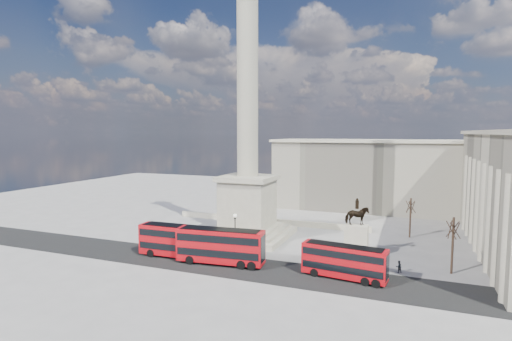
{
  "coord_description": "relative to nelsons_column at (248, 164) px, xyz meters",
  "views": [
    {
      "loc": [
        26.41,
        -58.34,
        18.24
      ],
      "look_at": [
        3.36,
        0.38,
        12.25
      ],
      "focal_mm": 28.0,
      "sensor_mm": 36.0,
      "label": 1
    }
  ],
  "objects": [
    {
      "name": "ground",
      "position": [
        0.0,
        -5.0,
        -12.92
      ],
      "size": [
        180.0,
        180.0,
        0.0
      ],
      "primitive_type": "plane",
      "color": "#97948F",
      "rests_on": "ground"
    },
    {
      "name": "asphalt_road",
      "position": [
        5.0,
        -15.0,
        -12.91
      ],
      "size": [
        120.0,
        9.0,
        0.01
      ],
      "primitive_type": "cube",
      "color": "black",
      "rests_on": "ground"
    },
    {
      "name": "nelsons_column",
      "position": [
        0.0,
        0.0,
        0.0
      ],
      "size": [
        14.0,
        14.0,
        49.85
      ],
      "color": "#AFA992",
      "rests_on": "ground"
    },
    {
      "name": "balustrade_wall",
      "position": [
        0.0,
        11.0,
        -12.37
      ],
      "size": [
        40.0,
        0.6,
        1.1
      ],
      "primitive_type": "cube",
      "color": "#BDB59D",
      "rests_on": "ground"
    },
    {
      "name": "building_northeast",
      "position": [
        20.0,
        35.0,
        -4.59
      ],
      "size": [
        51.0,
        17.0,
        16.6
      ],
      "color": "beige",
      "rests_on": "ground"
    },
    {
      "name": "red_bus_a",
      "position": [
        -4.96,
        -14.45,
        -10.41
      ],
      "size": [
        11.84,
        3.05,
        4.78
      ],
      "rotation": [
        0.0,
        0.0,
        0.03
      ],
      "color": "#B30910",
      "rests_on": "ground"
    },
    {
      "name": "red_bus_b",
      "position": [
        2.13,
        -14.83,
        -10.31
      ],
      "size": [
        12.49,
        3.98,
        4.98
      ],
      "rotation": [
        0.0,
        0.0,
        0.1
      ],
      "color": "#B30910",
      "rests_on": "ground"
    },
    {
      "name": "red_bus_c",
      "position": [
        19.0,
        -14.21,
        -10.68
      ],
      "size": [
        10.72,
        3.72,
        4.26
      ],
      "rotation": [
        0.0,
        0.0,
        -0.13
      ],
      "color": "#B30910",
      "rests_on": "ground"
    },
    {
      "name": "victorian_lamp",
      "position": [
        2.36,
        -10.57,
        -9.21
      ],
      "size": [
        0.54,
        0.54,
        6.3
      ],
      "rotation": [
        0.0,
        0.0,
        -0.3
      ],
      "color": "black",
      "rests_on": "ground"
    },
    {
      "name": "equestrian_statue",
      "position": [
        19.08,
        -3.76,
        -9.91
      ],
      "size": [
        4.15,
        3.11,
        8.6
      ],
      "color": "#BDB59D",
      "rests_on": "ground"
    },
    {
      "name": "bare_tree_near",
      "position": [
        31.66,
        -7.27,
        -6.78
      ],
      "size": [
        1.78,
        1.78,
        7.79
      ],
      "rotation": [
        0.0,
        0.0,
        0.14
      ],
      "color": "#332319",
      "rests_on": "ground"
    },
    {
      "name": "bare_tree_mid",
      "position": [
        38.28,
        -5.67,
        -7.71
      ],
      "size": [
        1.74,
        1.74,
        6.61
      ],
      "rotation": [
        0.0,
        0.0,
        0.32
      ],
      "color": "#332319",
      "rests_on": "ground"
    },
    {
      "name": "bare_tree_far",
      "position": [
        26.48,
        10.03,
        -7.17
      ],
      "size": [
        1.79,
        1.79,
        7.29
      ],
      "rotation": [
        0.0,
        0.0,
        -0.22
      ],
      "color": "#332319",
      "rests_on": "ground"
    },
    {
      "name": "pedestrian_walking",
      "position": [
        14.37,
        -9.83,
        -12.05
      ],
      "size": [
        0.66,
        0.45,
        1.74
      ],
      "primitive_type": "imported",
      "rotation": [
        0.0,
        0.0,
        -0.05
      ],
      "color": "black",
      "rests_on": "ground"
    },
    {
      "name": "pedestrian_standing",
      "position": [
        25.27,
        -9.44,
        -12.1
      ],
      "size": [
        1.01,
        0.98,
        1.63
      ],
      "primitive_type": "imported",
      "rotation": [
        0.0,
        0.0,
        3.81
      ],
      "color": "black",
      "rests_on": "ground"
    },
    {
      "name": "pedestrian_crossing",
      "position": [
        17.4,
        -6.39,
        -11.99
      ],
      "size": [
        0.93,
        1.17,
        1.86
      ],
      "primitive_type": "imported",
      "rotation": [
        0.0,
        0.0,
        2.08
      ],
      "color": "black",
      "rests_on": "ground"
    }
  ]
}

